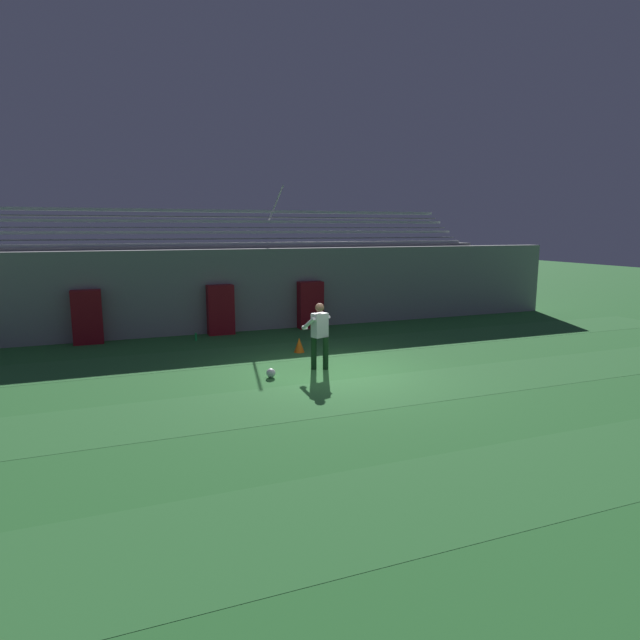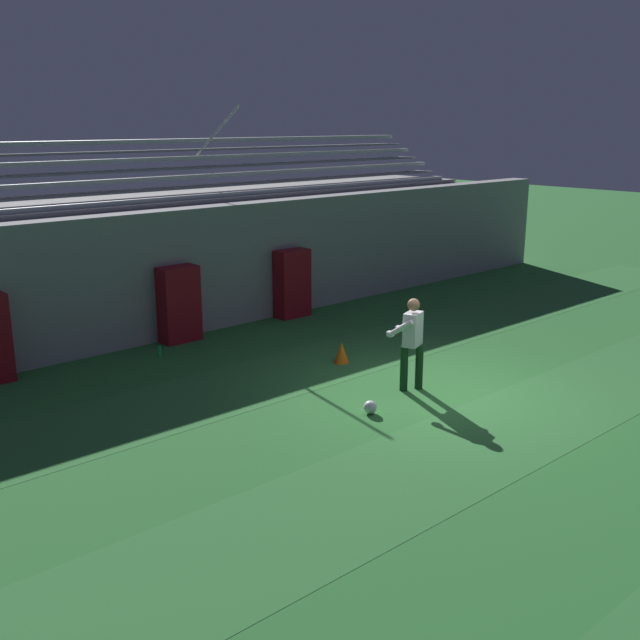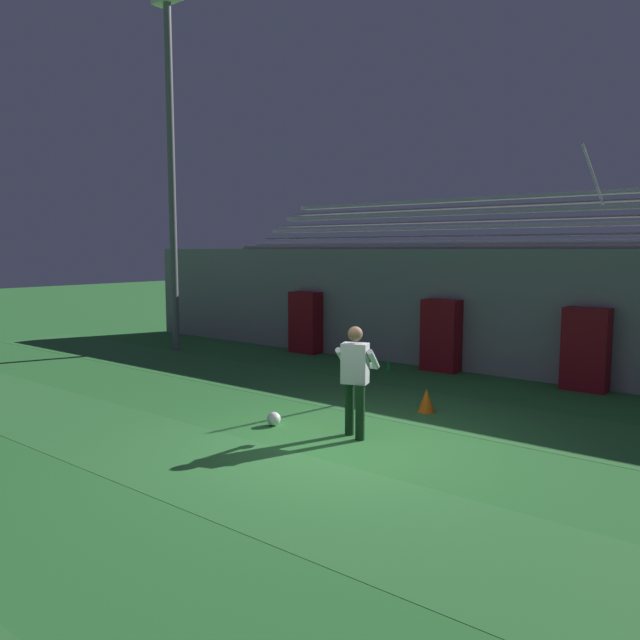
{
  "view_description": "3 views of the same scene",
  "coord_description": "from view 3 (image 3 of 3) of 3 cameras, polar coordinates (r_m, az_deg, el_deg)",
  "views": [
    {
      "loc": [
        -4.9,
        -11.54,
        3.47
      ],
      "look_at": [
        -0.23,
        0.38,
        1.28
      ],
      "focal_mm": 30.0,
      "sensor_mm": 36.0,
      "label": 1
    },
    {
      "loc": [
        -9.8,
        -7.69,
        4.65
      ],
      "look_at": [
        -1.51,
        1.5,
        1.34
      ],
      "focal_mm": 42.0,
      "sensor_mm": 36.0,
      "label": 2
    },
    {
      "loc": [
        5.1,
        -6.81,
        2.8
      ],
      "look_at": [
        -1.39,
        1.27,
        1.61
      ],
      "focal_mm": 35.0,
      "sensor_mm": 36.0,
      "label": 3
    }
  ],
  "objects": [
    {
      "name": "padding_pillar_far_left",
      "position": [
        16.81,
        -1.34,
        -0.22
      ],
      "size": [
        0.86,
        0.44,
        1.65
      ],
      "primitive_type": "cube",
      "color": "maroon",
      "rests_on": "ground"
    },
    {
      "name": "ground_plane",
      "position": [
        8.96,
        1.89,
        -11.68
      ],
      "size": [
        80.0,
        80.0,
        0.0
      ],
      "primitive_type": "plane",
      "color": "#2D7533"
    },
    {
      "name": "padding_pillar_gate_right",
      "position": [
        13.38,
        23.13,
        -2.48
      ],
      "size": [
        0.86,
        0.44,
        1.65
      ],
      "primitive_type": "cube",
      "color": "maroon",
      "rests_on": "ground"
    },
    {
      "name": "turf_stripe_mid",
      "position": [
        7.8,
        -5.5,
        -14.52
      ],
      "size": [
        28.0,
        2.19,
        0.01
      ],
      "primitive_type": "cube",
      "color": "#337A38",
      "rests_on": "ground"
    },
    {
      "name": "back_wall",
      "position": [
        14.33,
        17.71,
        0.61
      ],
      "size": [
        24.0,
        0.6,
        2.8
      ],
      "primitive_type": "cube",
      "color": "gray",
      "rests_on": "ground"
    },
    {
      "name": "floodlight_pole",
      "position": [
        18.03,
        -13.52,
        16.51
      ],
      "size": [
        0.9,
        0.36,
        9.7
      ],
      "color": "slate",
      "rests_on": "ground"
    },
    {
      "name": "padding_pillar_gate_left",
      "position": [
        14.54,
        11.01,
        -1.39
      ],
      "size": [
        0.86,
        0.44,
        1.65
      ],
      "primitive_type": "cube",
      "color": "maroon",
      "rests_on": "ground"
    },
    {
      "name": "soccer_ball",
      "position": [
        10.06,
        -4.25,
        -9.0
      ],
      "size": [
        0.22,
        0.22,
        0.22
      ],
      "primitive_type": "sphere",
      "color": "white",
      "rests_on": "ground"
    },
    {
      "name": "bleacher_stand",
      "position": [
        16.19,
        20.27,
        1.52
      ],
      "size": [
        18.0,
        3.35,
        5.03
      ],
      "color": "gray",
      "rests_on": "ground"
    },
    {
      "name": "goalkeeper",
      "position": [
        9.27,
        3.25,
        -4.96
      ],
      "size": [
        0.7,
        0.65,
        1.67
      ],
      "color": "#143319",
      "rests_on": "ground"
    },
    {
      "name": "traffic_cone",
      "position": [
        10.95,
        9.71,
        -7.25
      ],
      "size": [
        0.3,
        0.3,
        0.42
      ],
      "primitive_type": "cone",
      "color": "orange",
      "rests_on": "ground"
    },
    {
      "name": "turf_stripe_far",
      "position": [
        11.21,
        10.49,
        -8.03
      ],
      "size": [
        28.0,
        2.19,
        0.01
      ],
      "primitive_type": "cube",
      "color": "#337A38",
      "rests_on": "ground"
    },
    {
      "name": "water_bottle",
      "position": [
        14.51,
        6.32,
        -4.15
      ],
      "size": [
        0.07,
        0.07,
        0.24
      ],
      "primitive_type": "cylinder",
      "color": "green",
      "rests_on": "ground"
    }
  ]
}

